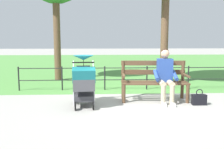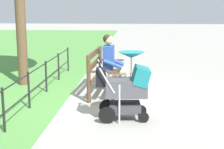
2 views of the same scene
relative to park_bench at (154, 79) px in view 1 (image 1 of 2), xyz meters
The scene contains 7 objects.
ground_plane 0.78m from the park_bench, 11.53° to the left, with size 60.00×60.00×0.00m, color #9E9B93.
grass_lawn 8.72m from the park_bench, 86.29° to the right, with size 40.00×16.00×0.01m, color #518E42.
park_bench is the anchor object (origin of this frame).
person_on_bench 0.35m from the park_bench, 135.47° to the left, with size 0.55×0.74×1.28m.
stroller 1.77m from the park_bench, 18.63° to the left, with size 0.56×0.92×1.15m.
handbag 1.15m from the park_bench, 150.80° to the left, with size 0.32×0.14×0.37m.
park_fence 1.39m from the park_bench, 65.97° to the right, with size 6.26×0.04×0.70m.
Camera 1 is at (0.74, 6.03, 1.53)m, focal length 41.02 mm.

